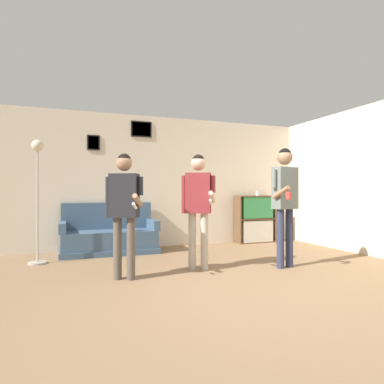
% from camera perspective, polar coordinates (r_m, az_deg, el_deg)
% --- Properties ---
extents(ground_plane, '(20.00, 20.00, 0.00)m').
position_cam_1_polar(ground_plane, '(3.97, 12.12, -16.58)').
color(ground_plane, '#846647').
extents(wall_back, '(8.42, 0.08, 2.70)m').
position_cam_1_polar(wall_back, '(7.23, -3.92, 1.73)').
color(wall_back, beige).
rests_on(wall_back, ground_plane).
extents(wall_right, '(0.06, 6.09, 2.70)m').
position_cam_1_polar(wall_right, '(7.17, 24.82, 1.72)').
color(wall_right, beige).
rests_on(wall_right, ground_plane).
extents(couch, '(1.75, 0.80, 0.93)m').
position_cam_1_polar(couch, '(6.61, -13.65, -7.25)').
color(couch, '#3D5670').
rests_on(couch, ground_plane).
extents(bookshelf, '(0.92, 0.30, 1.05)m').
position_cam_1_polar(bookshelf, '(7.84, 10.53, -4.47)').
color(bookshelf, brown).
rests_on(bookshelf, ground_plane).
extents(floor_lamp, '(0.28, 0.28, 1.96)m').
position_cam_1_polar(floor_lamp, '(5.92, -24.34, 1.47)').
color(floor_lamp, '#ADA89E').
rests_on(floor_lamp, ground_plane).
extents(person_player_foreground_left, '(0.45, 0.58, 1.63)m').
position_cam_1_polar(person_player_foreground_left, '(4.51, -11.25, -1.71)').
color(person_player_foreground_left, brown).
rests_on(person_player_foreground_left, ground_plane).
extents(person_player_foreground_center, '(0.44, 0.59, 1.68)m').
position_cam_1_polar(person_player_foreground_center, '(4.98, 1.04, -1.14)').
color(person_player_foreground_center, '#B7AD99').
rests_on(person_player_foreground_center, ground_plane).
extents(person_watcher_holding_cup, '(0.49, 0.49, 1.79)m').
position_cam_1_polar(person_watcher_holding_cup, '(5.31, 15.25, -0.19)').
color(person_watcher_holding_cup, '#2D334C').
rests_on(person_watcher_holding_cup, ground_plane).
extents(drinking_cup, '(0.07, 0.07, 0.11)m').
position_cam_1_polar(drinking_cup, '(7.84, 10.85, -0.21)').
color(drinking_cup, white).
rests_on(drinking_cup, bookshelf).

